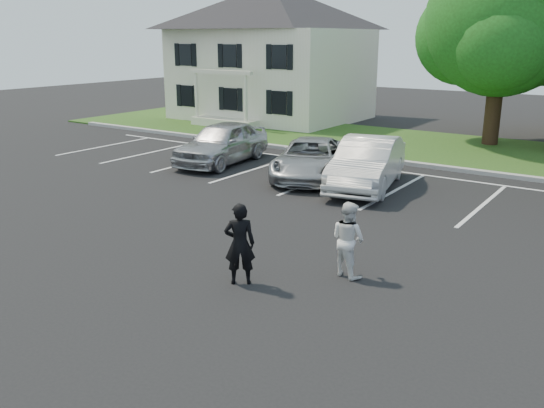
# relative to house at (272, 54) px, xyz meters

# --- Properties ---
(ground_plane) EXTENTS (90.00, 90.00, 0.00)m
(ground_plane) POSITION_rel_house_xyz_m (13.00, -19.97, -3.83)
(ground_plane) COLOR black
(ground_plane) RESTS_ON ground
(curb) EXTENTS (40.00, 0.30, 0.15)m
(curb) POSITION_rel_house_xyz_m (13.00, -7.97, -3.75)
(curb) COLOR #969691
(curb) RESTS_ON ground
(grass_strip) EXTENTS (44.00, 8.00, 0.08)m
(grass_strip) POSITION_rel_house_xyz_m (13.00, -3.97, -3.79)
(grass_strip) COLOR #1E4618
(grass_strip) RESTS_ON ground
(stall_lines) EXTENTS (34.00, 5.36, 0.01)m
(stall_lines) POSITION_rel_house_xyz_m (14.40, -11.02, -3.82)
(stall_lines) COLOR silver
(stall_lines) RESTS_ON ground
(house) EXTENTS (10.30, 9.22, 7.60)m
(house) POSITION_rel_house_xyz_m (0.00, 0.00, 0.00)
(house) COLOR beige
(house) RESTS_ON ground
(tree) EXTENTS (7.80, 7.20, 8.80)m
(tree) POSITION_rel_house_xyz_m (13.47, -1.80, 1.52)
(tree) COLOR black
(tree) RESTS_ON ground
(man_black_suit) EXTENTS (0.73, 0.69, 1.68)m
(man_black_suit) POSITION_rel_house_xyz_m (13.28, -20.51, -2.99)
(man_black_suit) COLOR black
(man_black_suit) RESTS_ON ground
(man_white_shirt) EXTENTS (0.91, 0.80, 1.59)m
(man_white_shirt) POSITION_rel_house_xyz_m (14.86, -18.93, -3.04)
(man_white_shirt) COLOR silver
(man_white_shirt) RESTS_ON ground
(car_silver_west) EXTENTS (2.49, 4.98, 1.63)m
(car_silver_west) POSITION_rel_house_xyz_m (5.71, -11.77, -3.01)
(car_silver_west) COLOR #ACACB0
(car_silver_west) RESTS_ON ground
(car_silver_minivan) EXTENTS (3.85, 5.35, 1.35)m
(car_silver_minivan) POSITION_rel_house_xyz_m (9.80, -11.88, -3.15)
(car_silver_minivan) COLOR #9B9DA2
(car_silver_minivan) RESTS_ON ground
(car_white_sedan) EXTENTS (2.81, 5.20, 1.63)m
(car_white_sedan) POSITION_rel_house_xyz_m (12.04, -12.07, -3.02)
(car_white_sedan) COLOR silver
(car_white_sedan) RESTS_ON ground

